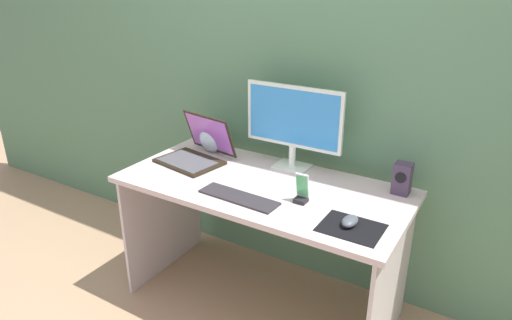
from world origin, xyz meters
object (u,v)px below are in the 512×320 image
object	(u,v)px
mouse	(350,221)
speaker_right	(402,178)
phone_in_dock	(302,192)
monitor	(293,122)
fishbowl	(215,137)
keyboard_external	(239,197)
laptop	(196,152)

from	to	relation	value
mouse	speaker_right	bearing A→B (deg)	78.13
mouse	phone_in_dock	bearing A→B (deg)	163.20
monitor	speaker_right	bearing A→B (deg)	-0.37
fishbowl	phone_in_dock	xyz separation A→B (m)	(0.71, -0.31, -0.03)
fishbowl	mouse	bearing A→B (deg)	-22.43
keyboard_external	phone_in_dock	size ratio (longest dim) A/B	2.80
monitor	keyboard_external	distance (m)	0.51
monitor	phone_in_dock	world-z (taller)	monitor
laptop	mouse	size ratio (longest dim) A/B	3.84
fishbowl	mouse	size ratio (longest dim) A/B	1.73
fishbowl	monitor	bearing A→B (deg)	1.04
speaker_right	fishbowl	world-z (taller)	fishbowl
speaker_right	fishbowl	distance (m)	1.07
laptop	fishbowl	bearing A→B (deg)	90.70
keyboard_external	mouse	bearing A→B (deg)	6.08
laptop	keyboard_external	xyz separation A→B (m)	(0.45, -0.26, -0.04)
monitor	phone_in_dock	bearing A→B (deg)	-56.41
fishbowl	phone_in_dock	size ratio (longest dim) A/B	1.25
monitor	laptop	world-z (taller)	monitor
speaker_right	monitor	bearing A→B (deg)	179.63
monitor	phone_in_dock	size ratio (longest dim) A/B	3.84
speaker_right	laptop	xyz separation A→B (m)	(-1.06, -0.18, -0.03)
monitor	mouse	xyz separation A→B (m)	(0.47, -0.41, -0.23)
monitor	keyboard_external	bearing A→B (deg)	-95.87
fishbowl	phone_in_dock	bearing A→B (deg)	-23.85
phone_in_dock	keyboard_external	bearing A→B (deg)	-155.30
monitor	speaker_right	size ratio (longest dim) A/B	3.55
monitor	speaker_right	distance (m)	0.60
mouse	phone_in_dock	size ratio (longest dim) A/B	0.72
monitor	laptop	size ratio (longest dim) A/B	1.39
laptop	speaker_right	bearing A→B (deg)	9.59
laptop	phone_in_dock	world-z (taller)	laptop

